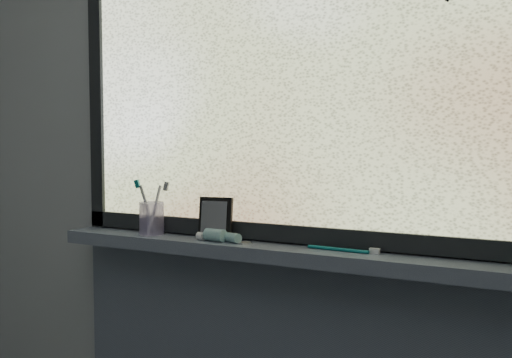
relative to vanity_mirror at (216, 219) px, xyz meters
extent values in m
cube|color=#9EA3A8|center=(0.28, 0.07, 0.17)|extent=(3.00, 0.01, 2.50)
cube|color=#525C6E|center=(0.28, 0.00, -0.08)|extent=(1.62, 0.14, 0.04)
cube|color=silver|center=(0.28, 0.05, 0.45)|extent=(1.50, 0.01, 1.00)
cube|color=black|center=(0.28, 0.04, -0.03)|extent=(1.60, 0.03, 0.05)
cube|color=black|center=(-0.50, 0.04, 0.45)|extent=(0.05, 0.03, 1.10)
cube|color=black|center=(0.00, 0.00, 0.00)|extent=(0.11, 0.07, 0.13)
cylinder|color=#BFB0EA|center=(-0.24, 0.00, -0.01)|extent=(0.10, 0.10, 0.10)
camera|label=1|loc=(0.89, -1.44, 0.23)|focal=40.00mm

